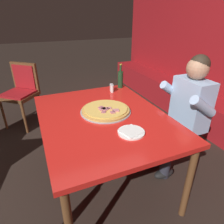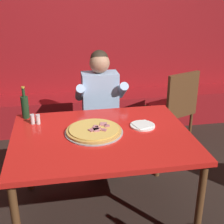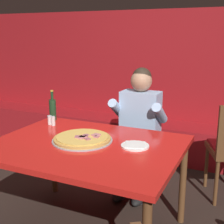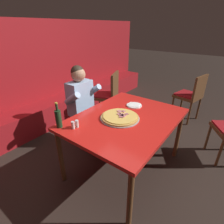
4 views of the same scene
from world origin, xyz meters
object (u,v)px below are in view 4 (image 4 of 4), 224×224
at_px(pizza, 120,117).
at_px(shaker_oregano, 77,124).
at_px(plate_white_paper, 134,105).
at_px(dining_chair_near_right, 109,92).
at_px(beer_bottle, 58,118).
at_px(diner_seated_blue_shirt, 84,104).
at_px(shaker_black_pepper, 73,125).
at_px(dining_chair_far_right, 192,94).
at_px(main_dining_table, 126,123).

distance_m(pizza, shaker_oregano, 0.52).
distance_m(plate_white_paper, dining_chair_near_right, 1.19).
distance_m(beer_bottle, diner_seated_blue_shirt, 0.84).
bearing_deg(shaker_black_pepper, dining_chair_far_right, -13.77).
distance_m(plate_white_paper, diner_seated_blue_shirt, 0.78).
bearing_deg(shaker_oregano, plate_white_paper, -13.51).
relative_size(diner_seated_blue_shirt, dining_chair_far_right, 1.33).
bearing_deg(dining_chair_far_right, beer_bottle, 163.52).
xyz_separation_m(plate_white_paper, beer_bottle, (-0.98, 0.37, 0.10)).
bearing_deg(dining_chair_near_right, diner_seated_blue_shirt, -165.73).
relative_size(shaker_black_pepper, dining_chair_near_right, 0.09).
relative_size(beer_bottle, dining_chair_far_right, 0.30).
distance_m(pizza, shaker_black_pepper, 0.57).
distance_m(beer_bottle, shaker_black_pepper, 0.18).
bearing_deg(plate_white_paper, dining_chair_far_right, -13.91).
bearing_deg(beer_bottle, main_dining_table, -36.73).
xyz_separation_m(shaker_oregano, dining_chair_far_right, (2.45, -0.60, -0.24)).
distance_m(beer_bottle, dining_chair_far_right, 2.69).
bearing_deg(dining_chair_near_right, main_dining_table, -134.09).
distance_m(main_dining_table, dining_chair_near_right, 1.48).
distance_m(shaker_oregano, shaker_black_pepper, 0.05).
xyz_separation_m(main_dining_table, pizza, (-0.06, 0.05, 0.09)).
distance_m(shaker_oregano, dining_chair_near_right, 1.73).
height_order(pizza, plate_white_paper, pizza).
relative_size(diner_seated_blue_shirt, dining_chair_near_right, 1.30).
bearing_deg(shaker_black_pepper, plate_white_paper, -13.52).
relative_size(beer_bottle, shaker_oregano, 3.40).
xyz_separation_m(shaker_oregano, diner_seated_blue_shirt, (0.62, 0.52, -0.11)).
relative_size(plate_white_paper, diner_seated_blue_shirt, 0.16).
relative_size(main_dining_table, shaker_black_pepper, 16.63).
height_order(main_dining_table, plate_white_paper, plate_white_paper).
bearing_deg(pizza, shaker_black_pepper, 151.65).
bearing_deg(dining_chair_far_right, plate_white_paper, 166.09).
height_order(diner_seated_blue_shirt, dining_chair_far_right, diner_seated_blue_shirt).
height_order(shaker_oregano, dining_chair_far_right, dining_chair_far_right).
height_order(main_dining_table, shaker_black_pepper, shaker_black_pepper).
bearing_deg(diner_seated_blue_shirt, dining_chair_far_right, -31.59).
distance_m(main_dining_table, diner_seated_blue_shirt, 0.84).
xyz_separation_m(pizza, shaker_oregano, (-0.45, 0.26, 0.02)).
bearing_deg(shaker_oregano, beer_bottle, 125.63).
relative_size(shaker_oregano, dining_chair_near_right, 0.09).
bearing_deg(pizza, diner_seated_blue_shirt, 77.48).
bearing_deg(main_dining_table, dining_chair_near_right, 45.91).
bearing_deg(shaker_oregano, main_dining_table, -31.01).
bearing_deg(shaker_black_pepper, pizza, -28.35).
bearing_deg(diner_seated_blue_shirt, shaker_oregano, -140.04).
bearing_deg(pizza, dining_chair_far_right, -9.75).
xyz_separation_m(shaker_black_pepper, diner_seated_blue_shirt, (0.67, 0.51, -0.11)).
xyz_separation_m(pizza, dining_chair_near_right, (1.08, 1.01, -0.22)).
relative_size(pizza, dining_chair_far_right, 0.49).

